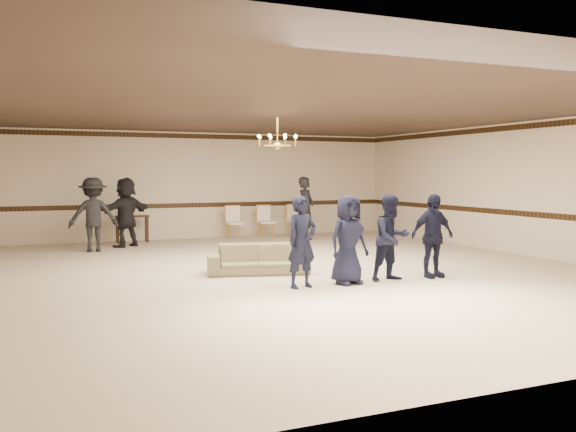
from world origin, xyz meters
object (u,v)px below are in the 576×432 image
at_px(chandelier, 277,131).
at_px(banquet_chair_mid, 266,222).
at_px(boy_c, 392,238).
at_px(banquet_chair_right, 296,221).
at_px(boy_a, 302,242).
at_px(settee, 258,259).
at_px(adult_right, 306,209).
at_px(console_table, 132,229).
at_px(boy_b, 348,240).
at_px(adult_left, 93,215).
at_px(boy_d, 432,236).
at_px(banquet_chair_left, 235,223).
at_px(adult_mid, 126,212).

bearing_deg(chandelier, banquet_chair_mid, 71.67).
bearing_deg(banquet_chair_mid, boy_c, -93.02).
bearing_deg(banquet_chair_right, chandelier, -119.58).
xyz_separation_m(boy_a, settee, (-0.18, 1.70, -0.50)).
distance_m(adult_right, banquet_chair_mid, 1.50).
bearing_deg(chandelier, console_table, 112.23).
bearing_deg(boy_b, adult_left, 109.02).
xyz_separation_m(chandelier, settee, (-0.81, -0.99, -2.59)).
bearing_deg(settee, banquet_chair_right, 74.94).
relative_size(boy_d, adult_right, 0.85).
xyz_separation_m(banquet_chair_left, console_table, (-3.00, 0.20, -0.10)).
distance_m(boy_b, settee, 2.08).
distance_m(adult_mid, banquet_chair_mid, 4.40).
xyz_separation_m(chandelier, banquet_chair_left, (0.75, 5.29, -2.39)).
height_order(banquet_chair_right, console_table, banquet_chair_right).
xyz_separation_m(boy_c, banquet_chair_right, (1.59, 7.99, -0.31)).
bearing_deg(adult_left, banquet_chair_left, -156.40).
relative_size(adult_left, adult_mid, 1.00).
bearing_deg(console_table, adult_left, -126.08).
xyz_separation_m(adult_left, adult_mid, (0.90, 0.70, 0.00)).
bearing_deg(adult_left, banquet_chair_mid, -159.95).
bearing_deg(adult_left, settee, 122.88).
bearing_deg(banquet_chair_right, boy_d, -97.03).
relative_size(chandelier, settee, 0.48).
height_order(chandelier, adult_right, chandelier).
bearing_deg(boy_d, boy_c, 178.37).
bearing_deg(boy_d, chandelier, 125.87).
bearing_deg(banquet_chair_mid, chandelier, -107.14).
height_order(boy_b, adult_mid, adult_mid).
bearing_deg(boy_b, adult_right, 60.62).
distance_m(settee, adult_left, 5.50).
bearing_deg(banquet_chair_mid, adult_right, -55.27).
xyz_separation_m(chandelier, adult_mid, (-2.55, 4.50, -1.94)).
distance_m(boy_d, adult_left, 8.52).
xyz_separation_m(adult_left, console_table, (1.21, 1.70, -0.54)).
height_order(banquet_chair_left, banquet_chair_right, same).
bearing_deg(banquet_chair_mid, boy_d, -86.58).
xyz_separation_m(adult_mid, banquet_chair_mid, (4.31, 0.80, -0.45)).
distance_m(chandelier, console_table, 6.44).
distance_m(chandelier, boy_b, 3.41).
bearing_deg(console_table, boy_d, -62.90).
distance_m(chandelier, boy_d, 3.98).
height_order(boy_d, adult_mid, adult_mid).
bearing_deg(boy_c, adult_mid, 110.94).
height_order(boy_a, banquet_chair_mid, boy_a).
relative_size(banquet_chair_left, console_table, 1.06).
height_order(boy_d, console_table, boy_d).
height_order(chandelier, banquet_chair_mid, chandelier).
relative_size(chandelier, console_table, 1.02).
distance_m(banquet_chair_mid, banquet_chair_right, 1.00).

